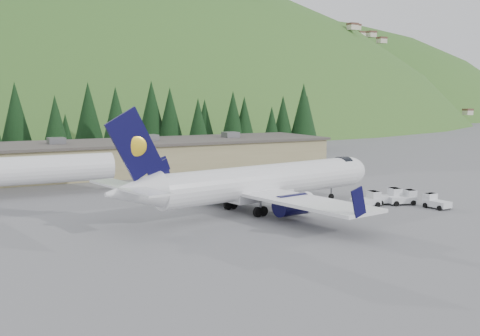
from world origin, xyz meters
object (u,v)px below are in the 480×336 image
at_px(airliner, 258,183).
at_px(ramp_worker, 355,198).
at_px(baggage_tug_c, 435,202).
at_px(second_airliner, 0,171).
at_px(baggage_tug_a, 368,200).
at_px(baggage_tug_d, 404,198).
at_px(terminal_building, 120,157).
at_px(baggage_tug_b, 388,197).

distance_m(airliner, ramp_worker, 11.50).
bearing_deg(ramp_worker, baggage_tug_c, 106.39).
relative_size(second_airliner, ramp_worker, 14.67).
xyz_separation_m(second_airliner, baggage_tug_a, (36.25, -25.73, -2.55)).
bearing_deg(baggage_tug_d, terminal_building, 130.89).
bearing_deg(second_airliner, baggage_tug_a, -35.37).
distance_m(second_airliner, baggage_tug_c, 51.91).
bearing_deg(airliner, baggage_tug_c, -33.37).
distance_m(second_airliner, baggage_tug_b, 47.04).
bearing_deg(airliner, baggage_tug_a, -26.20).
height_order(baggage_tug_c, baggage_tug_d, baggage_tug_d).
bearing_deg(second_airliner, terminal_building, 38.78).
height_order(second_airliner, baggage_tug_d, second_airliner).
height_order(airliner, second_airliner, airliner).
xyz_separation_m(airliner, terminal_building, (-4.01, 38.18, -0.46)).
bearing_deg(baggage_tug_d, baggage_tug_c, -51.05).
bearing_deg(terminal_building, baggage_tug_c, -64.12).
xyz_separation_m(second_airliner, baggage_tug_c, (42.25, -30.04, -2.61)).
relative_size(baggage_tug_d, ramp_worker, 1.85).
bearing_deg(baggage_tug_a, baggage_tug_b, 9.13).
height_order(airliner, baggage_tug_a, airliner).
bearing_deg(second_airliner, ramp_worker, -35.79).
height_order(airliner, terminal_building, airliner).
bearing_deg(airliner, baggage_tug_b, -22.49).
height_order(airliner, baggage_tug_b, airliner).
relative_size(second_airliner, baggage_tug_c, 8.93).
bearing_deg(second_airliner, baggage_tug_b, -32.98).
bearing_deg(baggage_tug_c, airliner, 62.41).
bearing_deg(baggage_tug_b, ramp_worker, -173.87).
bearing_deg(baggage_tug_d, airliner, 179.84).
relative_size(baggage_tug_a, ramp_worker, 1.80).
bearing_deg(baggage_tug_d, baggage_tug_a, -177.34).
bearing_deg(second_airliner, baggage_tug_c, -35.42).
relative_size(baggage_tug_a, baggage_tug_c, 1.10).
bearing_deg(airliner, second_airliner, 127.02).
bearing_deg(baggage_tug_c, ramp_worker, 51.99).
distance_m(airliner, terminal_building, 38.39).
xyz_separation_m(airliner, baggage_tug_d, (16.83, -4.52, -2.33)).
xyz_separation_m(baggage_tug_b, terminal_building, (-19.49, 41.57, 1.80)).
distance_m(baggage_tug_b, ramp_worker, 4.59).
bearing_deg(baggage_tug_d, ramp_worker, 179.82).
distance_m(second_airliner, baggage_tug_d, 48.79).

